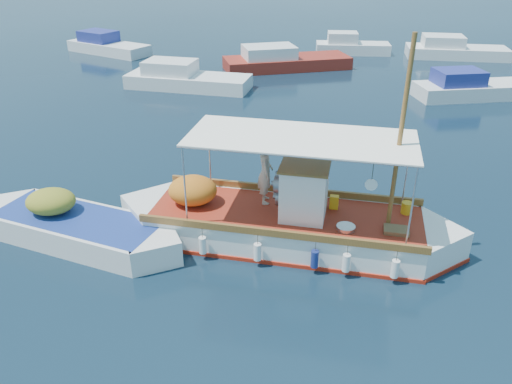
{
  "coord_description": "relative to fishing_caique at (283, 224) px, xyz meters",
  "views": [
    {
      "loc": [
        -0.95,
        -13.4,
        8.28
      ],
      "look_at": [
        -1.5,
        0.0,
        1.33
      ],
      "focal_mm": 35.0,
      "sensor_mm": 36.0,
      "label": 1
    }
  ],
  "objects": [
    {
      "name": "bg_boat_e",
      "position": [
        12.94,
        25.78,
        -0.08
      ],
      "size": [
        7.5,
        3.41,
        1.8
      ],
      "rotation": [
        0.0,
        0.0,
        -0.11
      ],
      "color": "silver",
      "rests_on": "ground"
    },
    {
      "name": "dinghy",
      "position": [
        -6.21,
        -0.24,
        -0.21
      ],
      "size": [
        6.73,
        3.66,
        1.75
      ],
      "rotation": [
        0.0,
        0.0,
        -0.35
      ],
      "color": "white",
      "rests_on": "ground"
    },
    {
      "name": "bg_boat_ne",
      "position": [
        10.6,
        15.34,
        -0.08
      ],
      "size": [
        6.65,
        3.32,
        1.8
      ],
      "rotation": [
        0.0,
        0.0,
        0.18
      ],
      "color": "silver",
      "rests_on": "ground"
    },
    {
      "name": "bg_boat_nw",
      "position": [
        -5.8,
        16.67,
        -0.08
      ],
      "size": [
        7.72,
        3.79,
        1.8
      ],
      "rotation": [
        0.0,
        0.0,
        -0.2
      ],
      "color": "silver",
      "rests_on": "ground"
    },
    {
      "name": "fishing_caique",
      "position": [
        0.0,
        0.0,
        0.0
      ],
      "size": [
        10.4,
        4.17,
        6.44
      ],
      "rotation": [
        0.0,
        0.0,
        -0.17
      ],
      "color": "white",
      "rests_on": "ground"
    },
    {
      "name": "bg_boat_far_w",
      "position": [
        -13.55,
        26.36,
        -0.08
      ],
      "size": [
        7.16,
        5.45,
        1.8
      ],
      "rotation": [
        0.0,
        0.0,
        -0.52
      ],
      "color": "silver",
      "rests_on": "ground"
    },
    {
      "name": "bg_boat_far_n",
      "position": [
        5.41,
        26.92,
        -0.08
      ],
      "size": [
        5.65,
        2.2,
        1.8
      ],
      "rotation": [
        0.0,
        0.0,
        -0.04
      ],
      "color": "silver",
      "rests_on": "ground"
    },
    {
      "name": "ground",
      "position": [
        0.67,
        0.57,
        -0.57
      ],
      "size": [
        160.0,
        160.0,
        0.0
      ],
      "primitive_type": "plane",
      "color": "black",
      "rests_on": "ground"
    },
    {
      "name": "bg_boat_n",
      "position": [
        0.16,
        21.7,
        -0.08
      ],
      "size": [
        8.98,
        5.01,
        1.8
      ],
      "rotation": [
        0.0,
        0.0,
        0.27
      ],
      "color": "maroon",
      "rests_on": "ground"
    }
  ]
}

